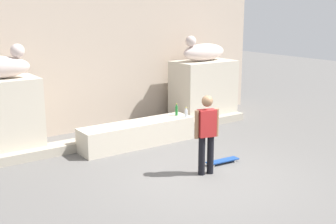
{
  "coord_description": "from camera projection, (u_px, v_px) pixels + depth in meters",
  "views": [
    {
      "loc": [
        -5.38,
        -6.43,
        3.37
      ],
      "look_at": [
        0.06,
        1.39,
        1.1
      ],
      "focal_mm": 46.57,
      "sensor_mm": 36.0,
      "label": 1
    }
  ],
  "objects": [
    {
      "name": "skater",
      "position": [
        207.0,
        131.0,
        8.89
      ],
      "size": [
        0.53,
        0.28,
        1.67
      ],
      "rotation": [
        0.0,
        0.0,
        6.05
      ],
      "color": "black",
      "rests_on": "ground_plane"
    },
    {
      "name": "pedestal_right",
      "position": [
        203.0,
        90.0,
        13.41
      ],
      "size": [
        1.88,
        1.12,
        1.82
      ],
      "primitive_type": "cube",
      "color": "beige",
      "rests_on": "ground_plane"
    },
    {
      "name": "statue_reclining_right",
      "position": [
        203.0,
        52.0,
        13.11
      ],
      "size": [
        1.64,
        0.69,
        0.78
      ],
      "rotation": [
        0.0,
        0.0,
        3.23
      ],
      "color": "beige",
      "rests_on": "pedestal_right"
    },
    {
      "name": "stair_step",
      "position": [
        127.0,
        136.0,
        11.43
      ],
      "size": [
        7.99,
        0.5,
        0.22
      ],
      "primitive_type": "cube",
      "color": "#A9A08F",
      "rests_on": "ground_plane"
    },
    {
      "name": "bottle_clear",
      "position": [
        186.0,
        113.0,
        11.37
      ],
      "size": [
        0.08,
        0.08,
        0.26
      ],
      "color": "silver",
      "rests_on": "ledge_block"
    },
    {
      "name": "skateboard",
      "position": [
        223.0,
        161.0,
        9.69
      ],
      "size": [
        0.81,
        0.26,
        0.08
      ],
      "rotation": [
        0.0,
        0.0,
        6.21
      ],
      "color": "navy",
      "rests_on": "ground_plane"
    },
    {
      "name": "facade_wall",
      "position": [
        94.0,
        32.0,
        12.21
      ],
      "size": [
        11.03,
        0.6,
        5.45
      ],
      "primitive_type": "cube",
      "color": "#BDAA97",
      "rests_on": "ground_plane"
    },
    {
      "name": "ground_plane",
      "position": [
        204.0,
        178.0,
        8.9
      ],
      "size": [
        40.0,
        40.0,
        0.0
      ],
      "primitive_type": "plane",
      "color": "#605E5B"
    },
    {
      "name": "ledge_block",
      "position": [
        138.0,
        134.0,
        10.93
      ],
      "size": [
        3.02,
        0.71,
        0.6
      ],
      "primitive_type": "cube",
      "color": "beige",
      "rests_on": "ground_plane"
    },
    {
      "name": "bottle_green",
      "position": [
        177.0,
        111.0,
        11.54
      ],
      "size": [
        0.07,
        0.07,
        0.32
      ],
      "color": "#1E722D",
      "rests_on": "ledge_block"
    }
  ]
}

